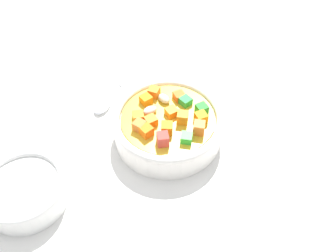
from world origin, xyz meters
TOP-DOWN VIEW (x-y plane):
  - ground_plane at (0.00, 0.00)cm, footprint 140.00×140.00cm
  - soup_bowl_main at (0.01, 0.01)cm, footprint 16.90×16.90cm
  - spoon at (-1.06, -13.75)cm, footprint 19.19×8.05cm
  - side_bowl_small at (21.21, -6.18)cm, footprint 11.13×11.13cm

SIDE VIEW (x-z plane):
  - ground_plane at x=0.00cm, z-range -2.00..0.00cm
  - spoon at x=-1.06cm, z-range -0.07..1.02cm
  - side_bowl_small at x=21.21cm, z-range 0.07..4.05cm
  - soup_bowl_main at x=0.01cm, z-range -0.40..5.74cm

